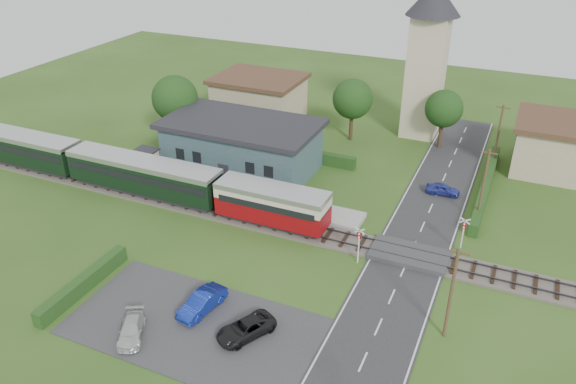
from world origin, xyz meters
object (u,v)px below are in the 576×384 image
at_px(house_west, 259,97).
at_px(equipment_hut, 146,162).
at_px(car_on_road, 443,189).
at_px(car_park_silver, 131,329).
at_px(car_park_dark, 246,328).
at_px(pedestrian_near, 259,192).
at_px(pedestrian_far, 150,167).
at_px(church_tower, 428,50).
at_px(house_east, 557,145).
at_px(crossing_signal_far, 463,230).
at_px(car_park_blue, 202,302).
at_px(train, 117,169).
at_px(station_building, 242,145).
at_px(crossing_signal_near, 359,240).

bearing_deg(house_west, equipment_hut, -98.62).
relative_size(car_on_road, car_park_silver, 0.87).
relative_size(house_west, car_park_dark, 2.65).
bearing_deg(car_park_dark, pedestrian_near, 142.00).
bearing_deg(car_on_road, pedestrian_far, 103.13).
height_order(church_tower, car_on_road, church_tower).
relative_size(house_east, car_park_dark, 2.16).
bearing_deg(crossing_signal_far, house_west, 144.23).
distance_m(car_park_blue, pedestrian_far, 21.91).
relative_size(car_on_road, car_park_blue, 0.79).
bearing_deg(crossing_signal_far, train, -175.80).
distance_m(station_building, pedestrian_far, 9.58).
distance_m(equipment_hut, train, 3.38).
height_order(crossing_signal_near, car_park_dark, crossing_signal_near).
relative_size(house_east, car_on_road, 2.75).
bearing_deg(car_park_blue, car_park_dark, -4.79).
xyz_separation_m(equipment_hut, train, (-1.01, -3.20, 0.43)).
distance_m(train, car_park_blue, 21.26).
relative_size(station_building, car_park_silver, 4.36).
bearing_deg(car_on_road, equipment_hut, 102.42).
relative_size(car_park_dark, pedestrian_far, 2.20).
distance_m(house_west, car_park_dark, 40.28).
bearing_deg(house_east, station_building, -156.56).
bearing_deg(train, car_on_road, 21.71).
relative_size(train, car_park_blue, 10.61).
relative_size(crossing_signal_far, car_park_dark, 0.80).
distance_m(train, crossing_signal_far, 32.70).
xyz_separation_m(equipment_hut, car_park_blue, (16.21, -15.58, -1.00)).
xyz_separation_m(equipment_hut, house_west, (3.00, 19.80, 1.04)).
distance_m(church_tower, pedestrian_far, 33.27).
distance_m(equipment_hut, pedestrian_near, 13.24).
height_order(car_park_blue, pedestrian_far, pedestrian_far).
height_order(equipment_hut, car_park_dark, equipment_hut).
bearing_deg(house_west, pedestrian_near, -63.40).
height_order(train, crossing_signal_far, train).
bearing_deg(house_east, pedestrian_near, -141.92).
bearing_deg(house_west, car_park_blue, -69.53).
xyz_separation_m(crossing_signal_near, pedestrian_far, (-23.76, 5.42, -0.76)).
height_order(equipment_hut, pedestrian_far, equipment_hut).
xyz_separation_m(station_building, house_west, (-5.00, 14.01, 0.10)).
xyz_separation_m(car_on_road, pedestrian_far, (-27.82, -8.72, 0.78)).
relative_size(station_building, car_park_blue, 3.93).
distance_m(car_park_silver, pedestrian_near, 19.10).
height_order(crossing_signal_near, pedestrian_far, crossing_signal_near).
bearing_deg(church_tower, station_building, -131.41).
relative_size(house_west, car_park_silver, 2.95).
distance_m(church_tower, car_park_silver, 44.64).
distance_m(station_building, car_on_road, 20.75).
relative_size(house_west, pedestrian_near, 5.49).
height_order(church_tower, car_park_dark, church_tower).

